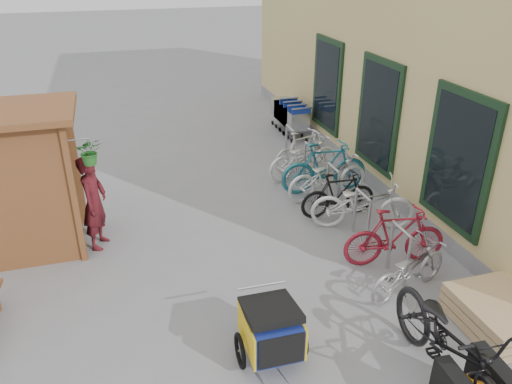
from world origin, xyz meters
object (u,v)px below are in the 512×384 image
object	(u,v)px
bike_6	(303,157)
bike_4	(328,176)
child_trailer	(271,328)
bike_7	(302,150)
shopping_carts	(289,113)
bike_2	(363,203)
cargo_bike	(451,346)
kiosk	(5,164)
pallet_stack	(500,315)
bike_3	(338,194)
bike_0	(409,269)
bike_5	(324,167)
person_kiosk	(94,203)
bike_1	(395,237)

from	to	relation	value
bike_6	bike_4	bearing A→B (deg)	171.40
child_trailer	bike_7	bearing A→B (deg)	65.87
shopping_carts	bike_2	bearing A→B (deg)	-95.49
bike_2	bike_4	bearing A→B (deg)	22.70
cargo_bike	kiosk	bearing A→B (deg)	141.00
pallet_stack	bike_3	size ratio (longest dim) A/B	0.82
cargo_bike	bike_0	size ratio (longest dim) A/B	1.49
bike_3	bike_5	bearing A→B (deg)	-7.68
bike_3	bike_5	distance (m)	1.05
bike_5	person_kiosk	bearing A→B (deg)	104.29
bike_4	bike_7	bearing A→B (deg)	-9.68
kiosk	bike_5	distance (m)	5.83
bike_1	bike_5	distance (m)	2.76
cargo_bike	person_kiosk	xyz separation A→B (m)	(-3.77, 4.27, 0.23)
child_trailer	bike_6	bearing A→B (deg)	65.35
pallet_stack	bike_2	bearing A→B (deg)	99.78
child_trailer	cargo_bike	xyz separation A→B (m)	(1.78, -0.96, 0.12)
child_trailer	bike_7	distance (m)	5.99
cargo_bike	person_kiosk	distance (m)	5.70
bike_1	bike_3	distance (m)	1.73
cargo_bike	bike_5	xyz separation A→B (m)	(0.71, 5.13, -0.03)
shopping_carts	bike_3	xyz separation A→B (m)	(-0.73, -4.72, -0.12)
bike_5	bike_3	bearing A→B (deg)	174.45
cargo_bike	person_kiosk	size ratio (longest dim) A/B	1.40
bike_4	bike_6	world-z (taller)	bike_4
cargo_bike	bike_3	distance (m)	4.14
cargo_bike	bike_0	distance (m)	1.75
bike_0	bike_2	world-z (taller)	bike_2
bike_3	bike_2	bearing A→B (deg)	-155.59
child_trailer	bike_3	distance (m)	3.91
shopping_carts	bike_7	size ratio (longest dim) A/B	1.19
bike_1	cargo_bike	bearing A→B (deg)	171.94
bike_4	child_trailer	bearing A→B (deg)	139.93
kiosk	bike_5	bearing A→B (deg)	6.30
bike_7	person_kiosk	bearing A→B (deg)	98.48
bike_2	bike_5	size ratio (longest dim) A/B	1.02
person_kiosk	bike_1	xyz separation A→B (m)	(4.48, -1.90, -0.32)
person_kiosk	bike_4	distance (m)	4.50
bike_4	bike_6	xyz separation A→B (m)	(-0.10, 1.09, -0.01)
kiosk	bike_3	xyz separation A→B (m)	(5.54, -0.40, -1.11)
bike_5	bike_0	bearing A→B (deg)	-179.48
pallet_stack	shopping_carts	size ratio (longest dim) A/B	0.67
pallet_stack	bike_6	size ratio (longest dim) A/B	0.69
bike_4	bike_6	distance (m)	1.09
shopping_carts	bike_1	distance (m)	6.47
cargo_bike	bike_4	size ratio (longest dim) A/B	1.27
person_kiosk	bike_6	bearing A→B (deg)	-48.34
bike_1	bike_2	size ratio (longest dim) A/B	0.89
cargo_bike	shopping_carts	bearing A→B (deg)	84.75
bike_0	bike_3	size ratio (longest dim) A/B	1.03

